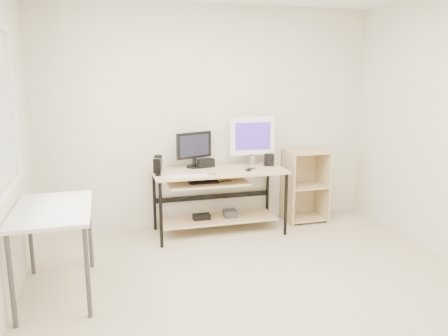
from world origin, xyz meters
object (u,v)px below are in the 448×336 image
object	(u,v)px
shelf_unit	(304,185)
white_imac	(252,137)
side_table	(53,217)
black_monitor	(194,147)
audio_controller	(157,166)
desk	(217,188)

from	to	relation	value
shelf_unit	white_imac	world-z (taller)	white_imac
side_table	black_monitor	world-z (taller)	black_monitor
side_table	white_imac	bearing A→B (deg)	29.58
side_table	shelf_unit	world-z (taller)	shelf_unit
side_table	black_monitor	xyz separation A→B (m)	(1.43, 1.25, 0.32)
audio_controller	black_monitor	bearing A→B (deg)	36.45
black_monitor	audio_controller	distance (m)	0.52
black_monitor	white_imac	distance (m)	0.70
shelf_unit	white_imac	xyz separation A→B (m)	(-0.70, -0.01, 0.63)
audio_controller	side_table	bearing A→B (deg)	-118.96
shelf_unit	desk	bearing A→B (deg)	-172.23
desk	side_table	bearing A→B (deg)	-147.35
side_table	audio_controller	bearing A→B (deg)	47.18
audio_controller	desk	bearing A→B (deg)	13.99
black_monitor	audio_controller	size ratio (longest dim) A/B	2.67
side_table	audio_controller	xyz separation A→B (m)	(0.98, 1.06, 0.16)
audio_controller	white_imac	bearing A→B (deg)	21.32
desk	side_table	world-z (taller)	same
black_monitor	white_imac	size ratio (longest dim) A/B	0.76
desk	shelf_unit	size ratio (longest dim) A/B	1.67
black_monitor	audio_controller	xyz separation A→B (m)	(-0.45, -0.19, -0.15)
side_table	white_imac	world-z (taller)	white_imac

